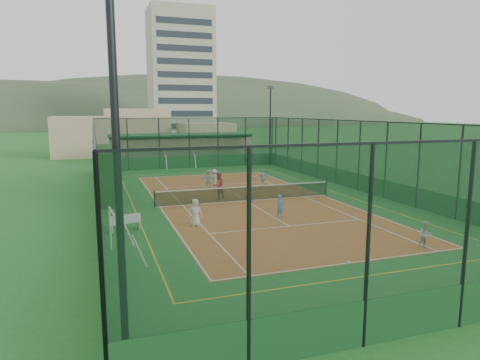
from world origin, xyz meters
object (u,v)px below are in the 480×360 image
object	(u,v)px
white_bench	(125,222)
child_near_mid	(280,207)
futsal_goal_far	(179,158)
child_far_back	(209,179)
apartment_tower	(181,72)
child_far_left	(214,179)
child_near_right	(425,235)
coach	(218,186)
child_far_right	(263,178)
clubhouse	(180,148)
child_near_left	(195,213)
futsal_goal_near	(114,237)
floodlight_sw	(119,193)
floodlight_ne	(270,126)

from	to	relation	value
white_bench	child_near_mid	distance (m)	8.02
futsal_goal_far	child_far_back	bearing A→B (deg)	-93.00
apartment_tower	child_far_back	bearing A→B (deg)	-99.70
child_far_left	futsal_goal_far	bearing A→B (deg)	-89.03
child_near_right	coach	distance (m)	13.72
child_far_right	child_far_back	distance (m)	4.04
clubhouse	child_near_left	world-z (taller)	clubhouse
child_far_left	child_near_mid	bearing A→B (deg)	94.70
futsal_goal_near	coach	world-z (taller)	futsal_goal_near
child_near_left	child_far_left	distance (m)	10.70
floodlight_sw	floodlight_ne	distance (m)	37.39
futsal_goal_far	child_far_left	distance (m)	12.35
child_near_mid	coach	xyz separation A→B (m)	(-1.70, 6.04, 0.22)
floodlight_ne	child_far_left	bearing A→B (deg)	-129.08
apartment_tower	futsal_goal_far	distance (m)	67.24
child_far_left	child_far_back	bearing A→B (deg)	27.05
floodlight_ne	child_near_left	bearing A→B (deg)	-121.26
apartment_tower	white_bench	distance (m)	89.95
apartment_tower	child_far_left	bearing A→B (deg)	-99.37
child_near_right	child_far_back	xyz separation A→B (m)	(-5.05, 16.33, 0.13)
clubhouse	futsal_goal_far	world-z (taller)	clubhouse
floodlight_ne	child_far_back	distance (m)	15.60
futsal_goal_near	child_far_back	world-z (taller)	futsal_goal_near
child_near_right	child_far_back	size ratio (longest dim) A/B	0.82
floodlight_ne	futsal_goal_far	distance (m)	10.10
clubhouse	child_near_mid	world-z (taller)	clubhouse
futsal_goal_far	coach	world-z (taller)	futsal_goal_far
apartment_tower	child_far_back	world-z (taller)	apartment_tower
child_near_left	child_far_left	xyz separation A→B (m)	(3.74, 10.02, 0.01)
white_bench	coach	world-z (taller)	coach
child_near_mid	child_far_left	world-z (taller)	child_far_left
floodlight_sw	child_far_back	size ratio (longest dim) A/B	5.72
child_far_left	child_far_right	size ratio (longest dim) A/B	0.99
child_near_mid	coach	size ratio (longest dim) A/B	0.75
floodlight_sw	apartment_tower	world-z (taller)	apartment_tower
clubhouse	futsal_goal_far	size ratio (longest dim) A/B	5.00
child_far_back	coach	world-z (taller)	coach
floodlight_sw	white_bench	size ratio (longest dim) A/B	5.46
futsal_goal_far	child_far_left	world-z (taller)	futsal_goal_far
child_near_right	clubhouse	bearing A→B (deg)	107.65
floodlight_sw	child_far_right	size ratio (longest dim) A/B	5.82
clubhouse	child_far_back	bearing A→B (deg)	-93.91
floodlight_sw	futsal_goal_near	bearing A→B (deg)	89.02
child_far_left	coach	xyz separation A→B (m)	(-0.81, -3.97, 0.17)
floodlight_ne	clubhouse	distance (m)	10.47
apartment_tower	child_near_mid	size ratio (longest dim) A/B	23.00
futsal_goal_near	futsal_goal_far	xyz separation A→B (m)	(7.50, 26.04, 0.08)
floodlight_ne	futsal_goal_near	xyz separation A→B (m)	(-17.06, -25.11, -3.23)
floodlight_sw	apartment_tower	bearing A→B (deg)	78.20
child_near_left	coach	bearing A→B (deg)	67.70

